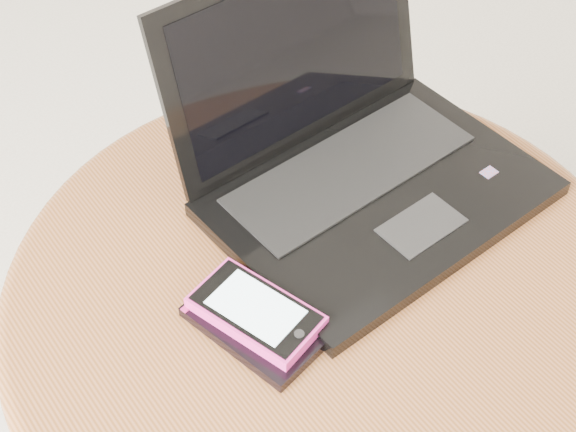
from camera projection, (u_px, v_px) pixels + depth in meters
table at (324, 345)px, 0.89m from camera, size 0.62×0.62×0.49m
laptop at (355, 156)px, 0.88m from camera, size 0.34×0.30×0.21m
phone_black at (253, 327)px, 0.77m from camera, size 0.09×0.14×0.01m
phone_pink at (256, 312)px, 0.77m from camera, size 0.09×0.13×0.01m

